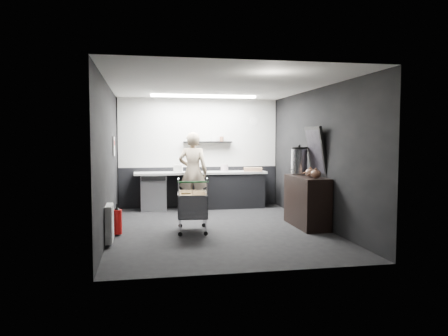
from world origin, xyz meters
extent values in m
plane|color=black|center=(0.00, 0.00, 0.00)|extent=(5.50, 5.50, 0.00)
plane|color=white|center=(0.00, 0.00, 2.70)|extent=(5.50, 5.50, 0.00)
plane|color=black|center=(0.00, 2.75, 1.35)|extent=(5.50, 0.00, 5.50)
plane|color=black|center=(0.00, -2.75, 1.35)|extent=(5.50, 0.00, 5.50)
plane|color=black|center=(-2.00, 0.00, 1.35)|extent=(0.00, 5.50, 5.50)
plane|color=black|center=(2.00, 0.00, 1.35)|extent=(0.00, 5.50, 5.50)
cube|color=silver|center=(0.00, 2.73, 1.85)|extent=(3.95, 0.02, 1.70)
cube|color=black|center=(0.00, 2.73, 0.50)|extent=(3.95, 0.02, 1.00)
cube|color=black|center=(0.20, 2.62, 1.62)|extent=(1.20, 0.22, 0.04)
cylinder|color=silver|center=(1.40, 2.72, 2.15)|extent=(0.20, 0.03, 0.20)
cube|color=silver|center=(-1.98, 1.30, 1.55)|extent=(0.02, 0.30, 0.40)
cube|color=red|center=(-1.98, 1.30, 1.62)|extent=(0.02, 0.22, 0.10)
cube|color=silver|center=(-1.94, -0.90, 0.35)|extent=(0.10, 0.50, 0.60)
cube|color=white|center=(0.00, 1.85, 2.67)|extent=(2.40, 0.20, 0.04)
cube|color=black|center=(0.55, 2.42, 0.42)|extent=(2.00, 0.56, 0.85)
cube|color=beige|center=(0.00, 2.42, 0.88)|extent=(3.20, 0.60, 0.05)
cube|color=#9EA0A5|center=(-1.15, 2.42, 0.42)|extent=(0.60, 0.58, 0.85)
cube|color=black|center=(-1.15, 2.12, 0.78)|extent=(0.56, 0.02, 0.10)
imported|color=beige|center=(-0.25, 1.97, 0.93)|extent=(0.78, 0.62, 1.86)
cube|color=silver|center=(-0.51, -0.16, 0.30)|extent=(0.60, 0.87, 0.02)
cube|color=silver|center=(-0.76, -0.16, 0.51)|extent=(0.09, 0.82, 0.43)
cube|color=silver|center=(-0.25, -0.16, 0.51)|extent=(0.09, 0.82, 0.43)
cube|color=silver|center=(-0.51, -0.56, 0.51)|extent=(0.53, 0.07, 0.43)
cube|color=silver|center=(-0.51, 0.24, 0.51)|extent=(0.53, 0.07, 0.43)
cylinder|color=silver|center=(-0.73, -0.53, 0.16)|extent=(0.02, 0.02, 0.29)
cylinder|color=silver|center=(-0.28, -0.53, 0.16)|extent=(0.02, 0.02, 0.29)
cylinder|color=silver|center=(-0.73, 0.21, 0.16)|extent=(0.02, 0.02, 0.29)
cylinder|color=silver|center=(-0.28, 0.21, 0.16)|extent=(0.02, 0.02, 0.29)
cylinder|color=green|center=(-0.51, -0.62, 0.97)|extent=(0.53, 0.08, 0.03)
cube|color=olive|center=(-0.62, -0.07, 0.49)|extent=(0.26, 0.31, 0.37)
cube|color=olive|center=(-0.37, -0.28, 0.47)|extent=(0.24, 0.29, 0.33)
cylinder|color=black|center=(-0.73, -0.53, 0.04)|extent=(0.08, 0.04, 0.08)
cylinder|color=black|center=(-0.73, 0.21, 0.04)|extent=(0.08, 0.04, 0.08)
cylinder|color=black|center=(-0.28, -0.53, 0.04)|extent=(0.08, 0.04, 0.08)
cylinder|color=black|center=(-0.28, 0.21, 0.04)|extent=(0.08, 0.04, 0.08)
cube|color=black|center=(1.74, -0.11, 0.49)|extent=(0.49, 1.30, 0.98)
cylinder|color=silver|center=(1.74, 0.32, 1.25)|extent=(0.33, 0.33, 0.50)
cylinder|color=black|center=(1.74, 0.32, 1.52)|extent=(0.33, 0.33, 0.04)
sphere|color=black|center=(1.74, 0.32, 1.56)|extent=(0.05, 0.05, 0.05)
ellipsoid|color=brown|center=(1.74, -0.27, 1.06)|extent=(0.20, 0.20, 0.16)
ellipsoid|color=brown|center=(1.74, -0.54, 1.06)|extent=(0.20, 0.20, 0.16)
cube|color=black|center=(1.94, -0.06, 1.47)|extent=(0.22, 0.76, 0.97)
cube|color=black|center=(1.92, -0.06, 1.47)|extent=(0.16, 0.65, 0.84)
cylinder|color=#B90E0C|center=(-1.85, -0.24, 0.24)|extent=(0.16, 0.16, 0.43)
cone|color=black|center=(-1.85, -0.24, 0.49)|extent=(0.11, 0.11, 0.06)
cylinder|color=black|center=(-1.85, -0.24, 0.53)|extent=(0.03, 0.03, 0.06)
cube|color=#8F694C|center=(1.29, 2.37, 0.94)|extent=(0.51, 0.43, 0.09)
cylinder|color=beige|center=(0.59, 2.42, 0.99)|extent=(0.18, 0.18, 0.18)
cube|color=silver|center=(-0.56, 2.37, 0.99)|extent=(0.23, 0.20, 0.18)
camera|label=1|loc=(-1.40, -8.09, 1.73)|focal=35.00mm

